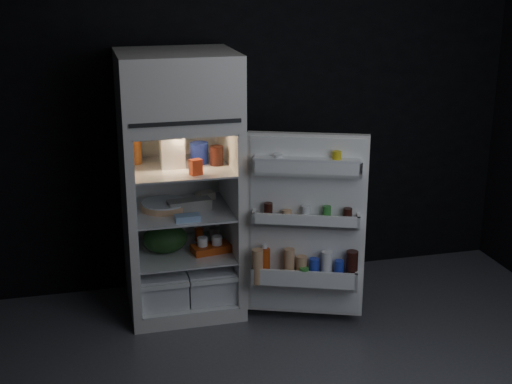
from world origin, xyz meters
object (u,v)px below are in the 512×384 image
object	(u,v)px
fridge_door	(306,230)
egg_carton	(189,205)
refrigerator	(180,175)
milk_jug	(172,149)
yogurt_tray	(211,248)

from	to	relation	value
fridge_door	egg_carton	bearing A→B (deg)	146.40
egg_carton	refrigerator	bearing A→B (deg)	122.88
milk_jug	yogurt_tray	size ratio (longest dim) A/B	0.91
yogurt_tray	refrigerator	bearing A→B (deg)	138.54
refrigerator	egg_carton	bearing A→B (deg)	-50.31
milk_jug	fridge_door	bearing A→B (deg)	-30.39
egg_carton	yogurt_tray	distance (m)	0.34
milk_jug	yogurt_tray	bearing A→B (deg)	-18.08
egg_carton	yogurt_tray	world-z (taller)	egg_carton
milk_jug	egg_carton	xyz separation A→B (m)	(0.10, -0.03, -0.38)
milk_jug	egg_carton	world-z (taller)	milk_jug
egg_carton	yogurt_tray	xyz separation A→B (m)	(0.13, -0.05, -0.31)
milk_jug	egg_carton	distance (m)	0.40
milk_jug	egg_carton	bearing A→B (deg)	-14.46
fridge_door	refrigerator	bearing A→B (deg)	144.91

